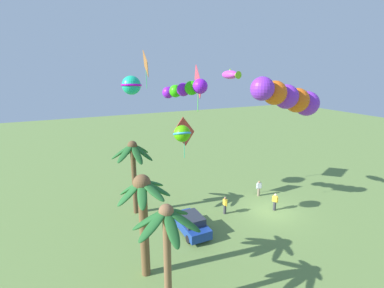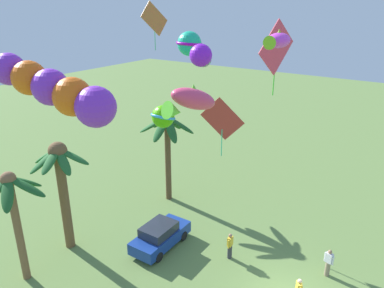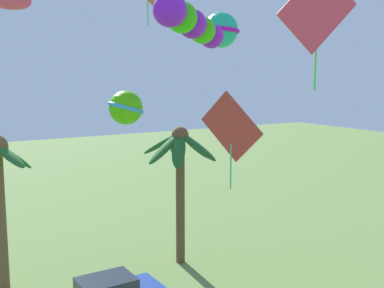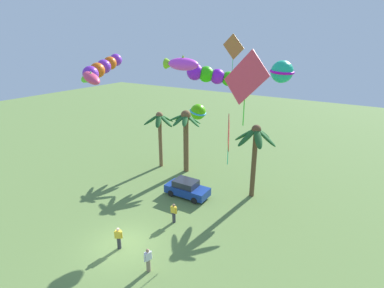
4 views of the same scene
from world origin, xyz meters
name	(u,v)px [view 4 (image 4 of 4)]	position (x,y,z in m)	size (l,w,h in m)	color
ground_plane	(123,245)	(0.00, 0.00, 0.00)	(120.00, 120.00, 0.00)	olive
palm_tree_0	(186,128)	(-3.01, 12.36, 4.74)	(3.26, 3.31, 6.60)	brown
palm_tree_1	(160,126)	(-6.08, 12.04, 4.62)	(3.33, 3.39, 6.12)	brown
palm_tree_2	(255,143)	(4.84, 11.07, 4.97)	(3.66, 3.62, 6.59)	brown
parked_car_0	(187,188)	(0.00, 7.92, 0.75)	(3.93, 1.79, 1.51)	navy
spectator_0	(174,213)	(1.37, 4.02, 0.81)	(0.55, 0.26, 1.59)	#38383D
spectator_1	(148,260)	(3.03, -0.94, 0.81)	(0.33, 0.53, 1.59)	gray
spectator_2	(119,238)	(0.03, -0.39, 0.81)	(0.49, 0.39, 1.59)	#38383D
kite_tube_0	(214,76)	(2.96, 7.03, 10.80)	(3.79, 2.66, 1.67)	#8619DA
kite_fish_1	(181,64)	(3.02, 2.83, 11.88)	(2.21, 1.06, 0.89)	#DF3EDD
kite_fish_2	(91,78)	(-4.58, 2.56, 10.61)	(2.27, 1.35, 1.23)	#E83E68
kite_ball_3	(198,112)	(0.93, 8.20, 7.75)	(1.55, 1.56, 1.25)	#4CC20A
kite_tube_4	(102,67)	(-7.12, 5.95, 11.00)	(1.74, 4.57, 2.06)	purple
kite_diamond_5	(233,47)	(2.86, 10.20, 12.67)	(1.94, 0.45, 2.71)	#B66A2B
kite_ball_6	(282,72)	(6.69, 10.45, 11.00)	(2.42, 2.42, 1.61)	#18BB8A
kite_diamond_7	(246,79)	(6.43, 4.24, 11.12)	(3.03, 0.83, 4.34)	#ED3F52
kite_diamond_8	(229,134)	(4.48, 6.51, 6.96)	(1.13, 2.48, 3.76)	#BC362D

